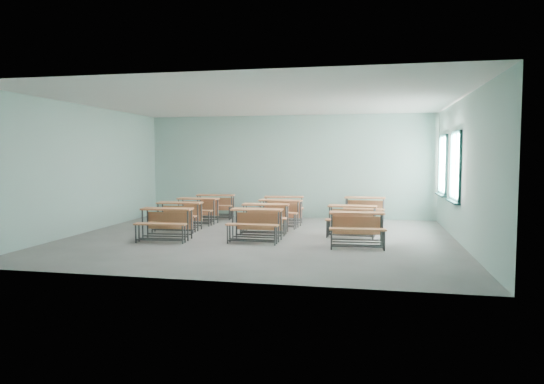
{
  "coord_description": "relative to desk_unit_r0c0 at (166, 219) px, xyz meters",
  "views": [
    {
      "loc": [
        2.55,
        -11.03,
        1.93
      ],
      "look_at": [
        0.05,
        1.2,
        1.0
      ],
      "focal_mm": 32.0,
      "sensor_mm": 36.0,
      "label": 1
    }
  ],
  "objects": [
    {
      "name": "desk_unit_r0c0",
      "position": [
        0.0,
        0.0,
        0.0
      ],
      "size": [
        1.23,
        0.88,
        0.73
      ],
      "rotation": [
        0.0,
        0.0,
        0.09
      ],
      "color": "#CB7649",
      "rests_on": "ground"
    },
    {
      "name": "desk_unit_r1c1",
      "position": [
        2.02,
        1.46,
        0.0
      ],
      "size": [
        1.2,
        0.84,
        0.73
      ],
      "rotation": [
        0.0,
        0.0,
        0.05
      ],
      "color": "#CB7649",
      "rests_on": "ground"
    },
    {
      "name": "desk_unit_r0c1",
      "position": [
        2.06,
        0.28,
        0.0
      ],
      "size": [
        1.17,
        0.79,
        0.73
      ],
      "rotation": [
        0.0,
        0.0,
        -0.01
      ],
      "color": "#CB7649",
      "rests_on": "ground"
    },
    {
      "name": "desk_unit_r3c0",
      "position": [
        -0.14,
        4.01,
        0.0
      ],
      "size": [
        1.24,
        0.9,
        0.73
      ],
      "rotation": [
        0.0,
        0.0,
        0.11
      ],
      "color": "#CB7649",
      "rests_on": "ground"
    },
    {
      "name": "desk_unit_r2c0",
      "position": [
        -0.25,
        2.7,
        0.0
      ],
      "size": [
        1.19,
        0.81,
        0.73
      ],
      "rotation": [
        0.0,
        0.0,
        -0.03
      ],
      "color": "#CB7649",
      "rests_on": "ground"
    },
    {
      "name": "desk_unit_r3c2",
      "position": [
        4.43,
        4.01,
        0.0
      ],
      "size": [
        1.21,
        0.85,
        0.73
      ],
      "rotation": [
        0.0,
        0.0,
        -0.06
      ],
      "color": "#CB7649",
      "rests_on": "ground"
    },
    {
      "name": "desk_unit_r1c0",
      "position": [
        -0.28,
        1.43,
        0.0
      ],
      "size": [
        1.2,
        0.83,
        0.73
      ],
      "rotation": [
        0.0,
        0.0,
        0.04
      ],
      "color": "#CB7649",
      "rests_on": "ground"
    },
    {
      "name": "desk_unit_r0c2",
      "position": [
        4.32,
        0.09,
        0.0
      ],
      "size": [
        1.22,
        0.87,
        0.73
      ],
      "rotation": [
        0.0,
        0.0,
        0.08
      ],
      "color": "#CB7649",
      "rests_on": "ground"
    },
    {
      "name": "desk_unit_r1c2",
      "position": [
        4.16,
        1.47,
        0.0
      ],
      "size": [
        1.21,
        0.86,
        0.73
      ],
      "rotation": [
        0.0,
        0.0,
        -0.07
      ],
      "color": "#CB7649",
      "rests_on": "ground"
    },
    {
      "name": "desk_unit_r3c1",
      "position": [
        2.08,
        3.77,
        0.0
      ],
      "size": [
        1.26,
        0.93,
        0.73
      ],
      "rotation": [
        0.0,
        0.0,
        0.14
      ],
      "color": "#CB7649",
      "rests_on": "ground"
    },
    {
      "name": "room",
      "position": [
        2.13,
        0.75,
        1.11
      ],
      "size": [
        9.04,
        8.04,
        3.24
      ],
      "color": "gray",
      "rests_on": "ground"
    },
    {
      "name": "desk_unit_r2c1",
      "position": [
        2.16,
        2.63,
        0.0
      ],
      "size": [
        1.23,
        0.88,
        0.73
      ],
      "rotation": [
        0.0,
        0.0,
        -0.09
      ],
      "color": "#CB7649",
      "rests_on": "ground"
    }
  ]
}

